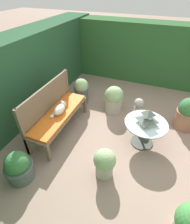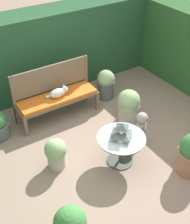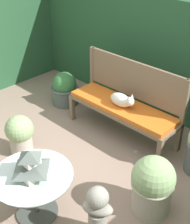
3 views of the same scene
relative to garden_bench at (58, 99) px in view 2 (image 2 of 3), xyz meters
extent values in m
plane|color=gray|center=(0.16, -1.24, -0.39)|extent=(30.00, 30.00, 0.00)
cube|color=#234C2D|center=(0.16, 1.14, 0.45)|extent=(6.40, 0.75, 1.69)
cube|color=brown|center=(-0.75, -0.21, -0.21)|extent=(0.06, 0.06, 0.36)
cube|color=brown|center=(0.75, -0.21, -0.21)|extent=(0.06, 0.06, 0.36)
cube|color=brown|center=(-0.75, 0.21, -0.21)|extent=(0.06, 0.06, 0.36)
cube|color=brown|center=(0.75, 0.21, -0.21)|extent=(0.06, 0.06, 0.36)
cube|color=brown|center=(0.00, 0.00, -0.01)|extent=(1.57, 0.48, 0.04)
cube|color=orange|center=(0.00, 0.00, 0.04)|extent=(1.51, 0.44, 0.06)
cube|color=brown|center=(-0.76, 0.22, 0.11)|extent=(0.06, 0.06, 1.00)
cube|color=brown|center=(0.76, 0.22, 0.11)|extent=(0.06, 0.06, 1.00)
cube|color=brown|center=(0.00, 0.22, 0.36)|extent=(1.51, 0.04, 0.50)
ellipsoid|color=silver|center=(0.00, -0.03, 0.15)|extent=(0.31, 0.18, 0.17)
sphere|color=silver|center=(0.15, -0.03, 0.18)|extent=(0.12, 0.12, 0.12)
cone|color=silver|center=(0.15, 0.00, 0.25)|extent=(0.04, 0.04, 0.05)
cone|color=silver|center=(0.15, -0.06, 0.25)|extent=(0.04, 0.04, 0.05)
cylinder|color=silver|center=(-0.13, 0.04, 0.10)|extent=(0.17, 0.06, 0.06)
cylinder|color=#424742|center=(0.27, -1.64, -0.38)|extent=(0.42, 0.42, 0.02)
cylinder|color=#424742|center=(0.27, -1.64, -0.15)|extent=(0.04, 0.04, 0.49)
cylinder|color=silver|center=(0.27, -1.64, 0.11)|extent=(0.76, 0.76, 0.01)
torus|color=#424742|center=(0.27, -1.64, 0.10)|extent=(0.77, 0.77, 0.02)
cube|color=silver|center=(0.27, -1.64, 0.15)|extent=(0.23, 0.23, 0.06)
pyramid|color=#56605B|center=(0.27, -1.64, 0.22)|extent=(0.31, 0.31, 0.08)
cube|color=silver|center=(0.27, -1.64, 0.28)|extent=(0.14, 0.14, 0.06)
pyramid|color=#56605B|center=(0.27, -1.64, 0.36)|extent=(0.19, 0.19, 0.09)
cylinder|color=gray|center=(0.88, -1.40, -0.25)|extent=(0.17, 0.17, 0.29)
ellipsoid|color=gray|center=(0.88, -1.40, -0.05)|extent=(0.33, 0.27, 0.11)
sphere|color=gray|center=(0.88, -1.40, 0.09)|extent=(0.20, 0.20, 0.20)
sphere|color=#3D7F3D|center=(-1.07, -2.41, -0.06)|extent=(0.42, 0.42, 0.42)
cylinder|color=#9E664C|center=(1.07, -2.38, -0.19)|extent=(0.42, 0.42, 0.41)
cylinder|color=#ADA393|center=(1.06, -0.81, -0.22)|extent=(0.39, 0.39, 0.35)
torus|color=#ADA393|center=(1.06, -0.81, -0.06)|extent=(0.42, 0.42, 0.03)
sphere|color=#89A870|center=(1.06, -0.81, 0.03)|extent=(0.43, 0.43, 0.43)
cylinder|color=#4C5651|center=(1.14, 0.05, -0.20)|extent=(0.33, 0.33, 0.39)
torus|color=#4C5651|center=(1.14, 0.05, -0.01)|extent=(0.37, 0.37, 0.03)
sphere|color=#89A870|center=(1.14, 0.05, 0.06)|extent=(0.36, 0.36, 0.36)
cylinder|color=#ADA393|center=(-0.64, -1.18, -0.25)|extent=(0.28, 0.28, 0.29)
torus|color=#ADA393|center=(-0.64, -1.18, -0.11)|extent=(0.31, 0.31, 0.03)
sphere|color=#89A870|center=(-0.64, -1.18, -0.04)|extent=(0.35, 0.35, 0.35)
camera|label=1|loc=(-2.24, -1.66, 2.16)|focal=28.00mm
camera|label=2|loc=(-2.03, -4.48, 3.26)|focal=50.00mm
camera|label=3|loc=(2.18, -2.79, 2.13)|focal=50.00mm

